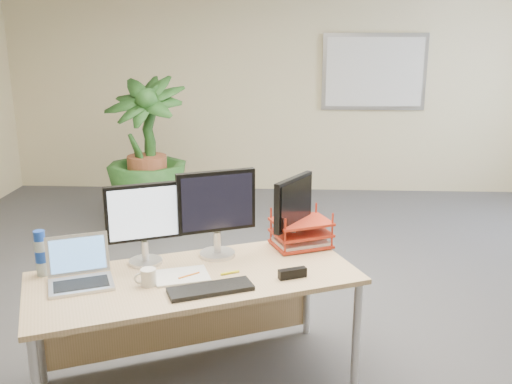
{
  "coord_description": "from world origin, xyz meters",
  "views": [
    {
      "loc": [
        0.08,
        -3.39,
        2.03
      ],
      "look_at": [
        -0.11,
        0.35,
        0.98
      ],
      "focal_mm": 40.0,
      "sensor_mm": 36.0,
      "label": 1
    }
  ],
  "objects_px": {
    "monitor_left": "(143,219)",
    "monitor_right": "(217,208)",
    "floor_plant": "(147,162)",
    "laptop": "(80,272)",
    "desk": "(191,292)"
  },
  "relations": [
    {
      "from": "monitor_left",
      "to": "monitor_right",
      "type": "bearing_deg",
      "value": 18.8
    },
    {
      "from": "floor_plant",
      "to": "laptop",
      "type": "distance_m",
      "value": 2.79
    },
    {
      "from": "desk",
      "to": "laptop",
      "type": "height_order",
      "value": "laptop"
    },
    {
      "from": "desk",
      "to": "monitor_left",
      "type": "relative_size",
      "value": 4.08
    },
    {
      "from": "monitor_left",
      "to": "laptop",
      "type": "relative_size",
      "value": 1.14
    },
    {
      "from": "floor_plant",
      "to": "laptop",
      "type": "xyz_separation_m",
      "value": [
        0.28,
        -2.77,
        0.01
      ]
    },
    {
      "from": "floor_plant",
      "to": "monitor_right",
      "type": "bearing_deg",
      "value": -67.11
    },
    {
      "from": "monitor_right",
      "to": "desk",
      "type": "bearing_deg",
      "value": -121.71
    },
    {
      "from": "monitor_left",
      "to": "monitor_right",
      "type": "xyz_separation_m",
      "value": [
        0.41,
        0.14,
        0.03
      ]
    },
    {
      "from": "monitor_left",
      "to": "monitor_right",
      "type": "distance_m",
      "value": 0.44
    },
    {
      "from": "desk",
      "to": "floor_plant",
      "type": "distance_m",
      "value": 2.72
    },
    {
      "from": "floor_plant",
      "to": "laptop",
      "type": "relative_size",
      "value": 3.52
    },
    {
      "from": "monitor_left",
      "to": "monitor_right",
      "type": "height_order",
      "value": "monitor_right"
    },
    {
      "from": "monitor_left",
      "to": "laptop",
      "type": "distance_m",
      "value": 0.46
    },
    {
      "from": "desk",
      "to": "monitor_right",
      "type": "xyz_separation_m",
      "value": [
        0.13,
        0.22,
        0.45
      ]
    }
  ]
}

